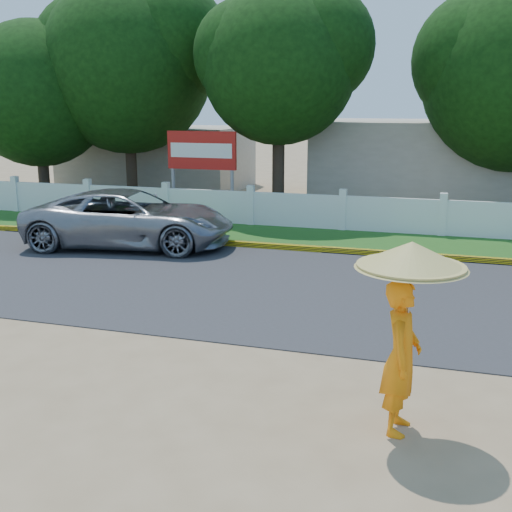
{
  "coord_description": "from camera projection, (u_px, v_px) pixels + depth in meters",
  "views": [
    {
      "loc": [
        3.21,
        -8.45,
        3.94
      ],
      "look_at": [
        0.0,
        2.0,
        1.3
      ],
      "focal_mm": 45.0,
      "sensor_mm": 36.0,
      "label": 1
    }
  ],
  "objects": [
    {
      "name": "monk_with_parasol",
      "position": [
        406.0,
        310.0,
        7.54
      ],
      "size": [
        1.31,
        1.31,
        2.38
      ],
      "color": "orange",
      "rests_on": "ground"
    },
    {
      "name": "billboard",
      "position": [
        202.0,
        155.0,
        22.08
      ],
      "size": [
        2.5,
        0.13,
        2.95
      ],
      "color": "gray",
      "rests_on": "ground"
    },
    {
      "name": "curb",
      "position": [
        322.0,
        250.0,
        17.15
      ],
      "size": [
        40.0,
        0.18,
        0.16
      ],
      "primitive_type": "cube",
      "color": "yellow",
      "rests_on": "ground"
    },
    {
      "name": "grass_verge",
      "position": [
        334.0,
        239.0,
        18.75
      ],
      "size": [
        60.0,
        3.5,
        0.03
      ],
      "primitive_type": "cube",
      "color": "#2D601E",
      "rests_on": "ground"
    },
    {
      "name": "ground",
      "position": [
        217.0,
        369.0,
        9.69
      ],
      "size": [
        120.0,
        120.0,
        0.0
      ],
      "primitive_type": "plane",
      "color": "#9E8460",
      "rests_on": "ground"
    },
    {
      "name": "vehicle",
      "position": [
        130.0,
        219.0,
        17.69
      ],
      "size": [
        6.04,
        3.53,
        1.58
      ],
      "primitive_type": "imported",
      "rotation": [
        0.0,
        0.0,
        1.74
      ],
      "color": "gray",
      "rests_on": "ground"
    },
    {
      "name": "tree_row",
      "position": [
        463.0,
        74.0,
        20.98
      ],
      "size": [
        38.69,
        8.05,
        8.61
      ],
      "color": "#473828",
      "rests_on": "ground"
    },
    {
      "name": "building_far",
      "position": [
        158.0,
        157.0,
        29.87
      ],
      "size": [
        8.0,
        5.0,
        2.8
      ],
      "primitive_type": "cube",
      "color": "#B7AD99",
      "rests_on": "ground"
    },
    {
      "name": "fence",
      "position": [
        343.0,
        213.0,
        19.97
      ],
      "size": [
        40.0,
        0.1,
        1.1
      ],
      "primitive_type": "cube",
      "color": "silver",
      "rests_on": "ground"
    },
    {
      "name": "building_near",
      "position": [
        448.0,
        162.0,
        25.18
      ],
      "size": [
        10.0,
        6.0,
        3.2
      ],
      "primitive_type": "cube",
      "color": "#B7AD99",
      "rests_on": "ground"
    },
    {
      "name": "road",
      "position": [
        290.0,
        288.0,
        13.87
      ],
      "size": [
        60.0,
        7.0,
        0.02
      ],
      "primitive_type": "cube",
      "color": "#38383A",
      "rests_on": "ground"
    }
  ]
}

